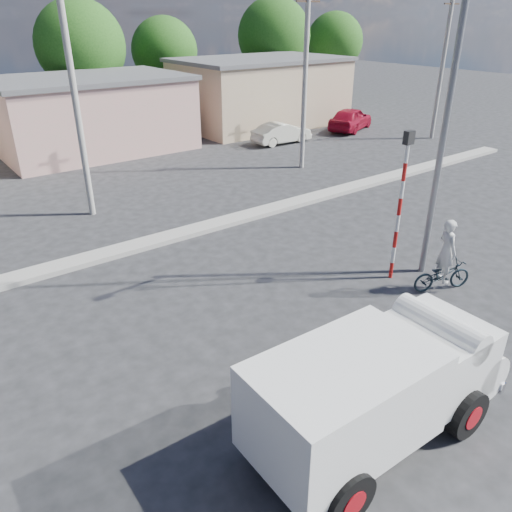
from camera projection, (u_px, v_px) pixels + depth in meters
ground_plane at (354, 338)px, 12.14m from camera, size 120.00×120.00×0.00m
median at (188, 232)px, 17.84m from camera, size 40.00×0.80×0.16m
truck at (383, 384)px, 8.84m from camera, size 5.30×2.25×2.17m
bicycle at (442, 275)px, 14.10m from camera, size 1.85×1.21×0.92m
cyclist at (445, 260)px, 13.90m from camera, size 0.66×0.79×1.84m
car_cream at (282, 133)px, 30.05m from camera, size 3.79×1.42×1.24m
car_red at (351, 119)px, 33.37m from camera, size 4.77×3.35×1.51m
traffic_pole at (401, 195)px, 13.81m from camera, size 0.28×0.18×4.36m
streetlight at (445, 105)px, 13.06m from camera, size 2.34×0.22×9.00m
building_row at (76, 113)px, 27.58m from camera, size 37.80×7.30×4.44m
tree_row at (128, 48)px, 34.46m from camera, size 51.24×7.43×8.42m
utility_poles at (202, 95)px, 20.72m from camera, size 35.40×0.24×8.00m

